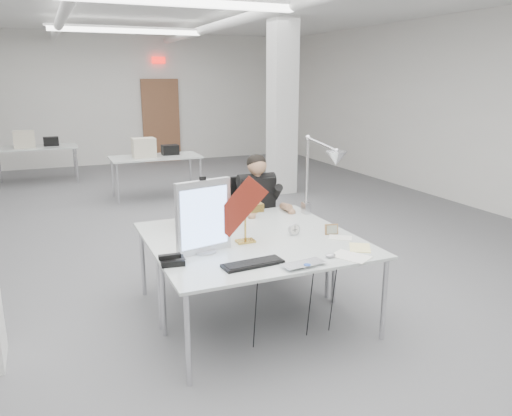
{
  "coord_description": "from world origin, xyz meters",
  "views": [
    {
      "loc": [
        -1.63,
        -5.98,
        2.16
      ],
      "look_at": [
        0.06,
        -2.0,
        1.02
      ],
      "focal_mm": 35.0,
      "sensor_mm": 36.0,
      "label": 1
    }
  ],
  "objects_px": {
    "office_chair": "(255,220)",
    "bankers_lamp": "(245,223)",
    "laptop": "(307,267)",
    "desk_phone": "(172,261)",
    "seated_person": "(257,194)",
    "architect_lamp": "(319,176)",
    "monitor": "(204,217)",
    "beige_monitor": "(202,206)",
    "desk_main": "(273,255)"
  },
  "relations": [
    {
      "from": "laptop",
      "to": "desk_phone",
      "type": "height_order",
      "value": "desk_phone"
    },
    {
      "from": "desk_phone",
      "to": "laptop",
      "type": "bearing_deg",
      "value": -20.56
    },
    {
      "from": "desk_main",
      "to": "architect_lamp",
      "type": "xyz_separation_m",
      "value": [
        0.85,
        0.75,
        0.46
      ]
    },
    {
      "from": "office_chair",
      "to": "desk_phone",
      "type": "height_order",
      "value": "office_chair"
    },
    {
      "from": "monitor",
      "to": "bankers_lamp",
      "type": "height_order",
      "value": "monitor"
    },
    {
      "from": "bankers_lamp",
      "to": "beige_monitor",
      "type": "relative_size",
      "value": 0.84
    },
    {
      "from": "desk_main",
      "to": "seated_person",
      "type": "distance_m",
      "value": 1.54
    },
    {
      "from": "seated_person",
      "to": "bankers_lamp",
      "type": "relative_size",
      "value": 2.94
    },
    {
      "from": "monitor",
      "to": "architect_lamp",
      "type": "height_order",
      "value": "architect_lamp"
    },
    {
      "from": "bankers_lamp",
      "to": "architect_lamp",
      "type": "relative_size",
      "value": 0.38
    },
    {
      "from": "laptop",
      "to": "monitor",
      "type": "bearing_deg",
      "value": 126.95
    },
    {
      "from": "desk_main",
      "to": "seated_person",
      "type": "relative_size",
      "value": 1.79
    },
    {
      "from": "laptop",
      "to": "desk_phone",
      "type": "relative_size",
      "value": 1.92
    },
    {
      "from": "seated_person",
      "to": "laptop",
      "type": "height_order",
      "value": "seated_person"
    },
    {
      "from": "seated_person",
      "to": "laptop",
      "type": "xyz_separation_m",
      "value": [
        -0.37,
        -1.84,
        -0.13
      ]
    },
    {
      "from": "office_chair",
      "to": "laptop",
      "type": "relative_size",
      "value": 3.4
    },
    {
      "from": "bankers_lamp",
      "to": "beige_monitor",
      "type": "bearing_deg",
      "value": 109.67
    },
    {
      "from": "monitor",
      "to": "beige_monitor",
      "type": "distance_m",
      "value": 0.77
    },
    {
      "from": "seated_person",
      "to": "laptop",
      "type": "bearing_deg",
      "value": -99.39
    },
    {
      "from": "bankers_lamp",
      "to": "beige_monitor",
      "type": "distance_m",
      "value": 0.66
    },
    {
      "from": "office_chair",
      "to": "monitor",
      "type": "distance_m",
      "value": 1.64
    },
    {
      "from": "bankers_lamp",
      "to": "desk_phone",
      "type": "xyz_separation_m",
      "value": [
        -0.72,
        -0.27,
        -0.15
      ]
    },
    {
      "from": "office_chair",
      "to": "laptop",
      "type": "xyz_separation_m",
      "value": [
        -0.37,
        -1.89,
        0.18
      ]
    },
    {
      "from": "monitor",
      "to": "bankers_lamp",
      "type": "relative_size",
      "value": 1.78
    },
    {
      "from": "office_chair",
      "to": "monitor",
      "type": "bearing_deg",
      "value": -126.3
    },
    {
      "from": "bankers_lamp",
      "to": "beige_monitor",
      "type": "xyz_separation_m",
      "value": [
        -0.19,
        0.63,
        0.02
      ]
    },
    {
      "from": "office_chair",
      "to": "seated_person",
      "type": "xyz_separation_m",
      "value": [
        0.0,
        -0.05,
        0.31
      ]
    },
    {
      "from": "laptop",
      "to": "beige_monitor",
      "type": "distance_m",
      "value": 1.45
    },
    {
      "from": "office_chair",
      "to": "bankers_lamp",
      "type": "xyz_separation_m",
      "value": [
        -0.57,
        -1.13,
        0.34
      ]
    },
    {
      "from": "beige_monitor",
      "to": "office_chair",
      "type": "bearing_deg",
      "value": 23.5
    },
    {
      "from": "seated_person",
      "to": "bankers_lamp",
      "type": "height_order",
      "value": "seated_person"
    },
    {
      "from": "seated_person",
      "to": "beige_monitor",
      "type": "relative_size",
      "value": 2.46
    },
    {
      "from": "architect_lamp",
      "to": "monitor",
      "type": "bearing_deg",
      "value": -156.89
    },
    {
      "from": "desk_main",
      "to": "bankers_lamp",
      "type": "relative_size",
      "value": 5.28
    },
    {
      "from": "laptop",
      "to": "desk_main",
      "type": "bearing_deg",
      "value": 99.1
    },
    {
      "from": "desk_phone",
      "to": "beige_monitor",
      "type": "distance_m",
      "value": 1.05
    },
    {
      "from": "desk_main",
      "to": "beige_monitor",
      "type": "bearing_deg",
      "value": 106.19
    },
    {
      "from": "monitor",
      "to": "architect_lamp",
      "type": "relative_size",
      "value": 0.67
    },
    {
      "from": "laptop",
      "to": "desk_phone",
      "type": "distance_m",
      "value": 1.04
    },
    {
      "from": "seated_person",
      "to": "bankers_lamp",
      "type": "distance_m",
      "value": 1.22
    },
    {
      "from": "desk_main",
      "to": "architect_lamp",
      "type": "relative_size",
      "value": 1.99
    },
    {
      "from": "laptop",
      "to": "architect_lamp",
      "type": "bearing_deg",
      "value": 50.95
    },
    {
      "from": "seated_person",
      "to": "desk_main",
      "type": "bearing_deg",
      "value": -106.09
    },
    {
      "from": "desk_main",
      "to": "bankers_lamp",
      "type": "xyz_separation_m",
      "value": [
        -0.1,
        0.37,
        0.18
      ]
    },
    {
      "from": "office_chair",
      "to": "laptop",
      "type": "bearing_deg",
      "value": -99.1
    },
    {
      "from": "office_chair",
      "to": "beige_monitor",
      "type": "height_order",
      "value": "office_chair"
    },
    {
      "from": "seated_person",
      "to": "desk_phone",
      "type": "height_order",
      "value": "seated_person"
    },
    {
      "from": "seated_person",
      "to": "beige_monitor",
      "type": "height_order",
      "value": "seated_person"
    },
    {
      "from": "desk_phone",
      "to": "desk_main",
      "type": "bearing_deg",
      "value": 0.4
    },
    {
      "from": "desk_main",
      "to": "desk_phone",
      "type": "bearing_deg",
      "value": 172.79
    }
  ]
}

